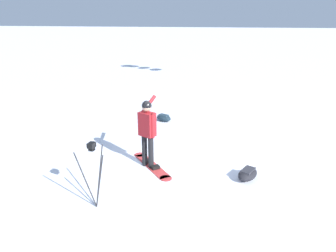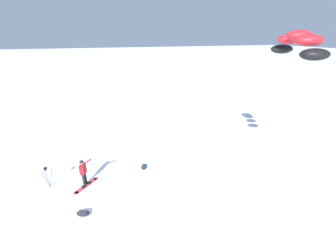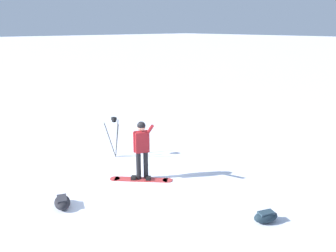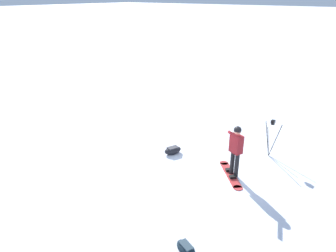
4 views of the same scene
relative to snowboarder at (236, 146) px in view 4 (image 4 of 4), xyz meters
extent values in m
plane|color=white|center=(0.69, 0.60, -1.09)|extent=(300.00, 300.00, 0.00)
cylinder|color=black|center=(-0.11, 0.04, -0.66)|extent=(0.14, 0.14, 0.86)
cylinder|color=black|center=(0.10, -0.05, -0.66)|extent=(0.14, 0.14, 0.86)
cube|color=maroon|center=(0.00, -0.01, 0.07)|extent=(0.47, 0.40, 0.61)
sphere|color=tan|center=(0.00, -0.01, 0.52)|extent=(0.23, 0.23, 0.23)
sphere|color=black|center=(0.00, -0.01, 0.55)|extent=(0.24, 0.24, 0.24)
cylinder|color=maroon|center=(-0.07, 0.30, 0.49)|extent=(0.30, 0.54, 0.42)
cylinder|color=maroon|center=(0.17, -0.10, 0.07)|extent=(0.09, 0.09, 0.61)
cube|color=#B23333|center=(0.08, 0.03, -1.08)|extent=(1.31, 1.33, 0.02)
cylinder|color=#B23333|center=(-0.46, 0.60, -1.08)|extent=(0.30, 0.30, 0.02)
cylinder|color=#B23333|center=(0.63, -0.53, -1.08)|extent=(0.30, 0.30, 0.02)
cube|color=black|center=(-0.07, 0.19, -1.03)|extent=(0.24, 0.24, 0.08)
cube|color=black|center=(0.24, -0.12, -1.03)|extent=(0.24, 0.24, 0.08)
ellipsoid|color=black|center=(2.52, -0.02, -0.96)|extent=(0.61, 0.77, 0.26)
cube|color=#2C2C33|center=(2.52, -0.02, -0.86)|extent=(0.36, 0.46, 0.08)
cylinder|color=#262628|center=(-0.38, -1.89, -0.46)|extent=(0.08, 0.36, 1.26)
cylinder|color=#262628|center=(-0.55, -2.15, -0.46)|extent=(0.32, 0.22, 1.26)
cylinder|color=#262628|center=(-0.26, -2.13, -0.46)|extent=(0.34, 0.18, 1.26)
cube|color=black|center=(-0.41, -2.06, 0.20)|extent=(0.10, 0.10, 0.06)
cube|color=black|center=(-0.41, -2.06, 0.28)|extent=(0.12, 0.16, 0.10)
ellipsoid|color=#192833|center=(-0.69, 3.76, -0.96)|extent=(0.68, 0.52, 0.26)
cube|color=#263A47|center=(-0.69, 3.76, -0.86)|extent=(0.41, 0.31, 0.08)
camera|label=1|loc=(2.50, -7.00, 2.55)|focal=33.49mm
camera|label=2|loc=(11.76, 1.69, 7.48)|focal=22.96mm
camera|label=3|loc=(5.68, 7.50, 3.29)|focal=36.74mm
camera|label=4|loc=(-3.78, 8.46, 4.50)|focal=33.75mm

